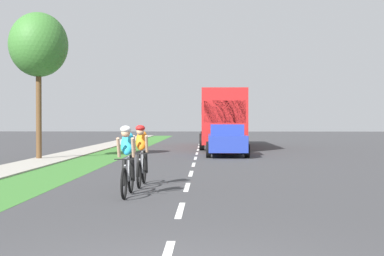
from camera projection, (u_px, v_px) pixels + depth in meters
ground_plane at (196, 156)px, 25.29m from camera, size 120.00×120.00×0.00m
grass_verge at (105, 156)px, 25.41m from camera, size 2.11×70.00×0.01m
sidewalk_concrete at (65, 156)px, 25.46m from camera, size 1.71×70.00×0.10m
lane_markings_center at (197, 152)px, 29.29m from camera, size 0.12×54.30×0.01m
cyclist_lead at (127, 160)px, 11.90m from camera, size 0.42×1.72×1.58m
cyclist_trailing at (141, 155)px, 13.78m from camera, size 0.42×1.72×1.58m
sedan_blue at (227, 140)px, 25.72m from camera, size 1.98×4.30×1.52m
bus_red at (222, 116)px, 34.29m from camera, size 2.78×11.60×3.48m
street_tree_near at (39, 46)px, 23.23m from camera, size 2.54×2.54×6.41m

